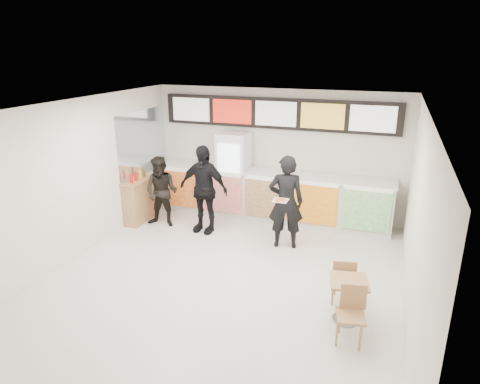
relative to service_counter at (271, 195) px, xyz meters
The scene contains 15 objects.
floor 3.15m from the service_counter, 90.00° to the right, with size 7.00×7.00×0.00m, color beige.
ceiling 3.93m from the service_counter, 90.00° to the right, with size 7.00×7.00×0.00m, color white.
wall_back 1.01m from the service_counter, 90.00° to the left, with size 6.00×6.00×0.00m, color silver.
wall_left 4.41m from the service_counter, 134.13° to the right, with size 7.00×7.00×0.00m, color silver.
wall_right 4.41m from the service_counter, 45.87° to the right, with size 7.00×7.00×0.00m, color silver.
service_counter is the anchor object (origin of this frame).
menu_board 1.90m from the service_counter, 90.00° to the left, with size 5.50×0.14×0.70m.
drinks_fridge 1.03m from the service_counter, behind, with size 0.70×0.67×2.00m.
mirror_panel 3.28m from the service_counter, 167.87° to the right, with size 0.01×2.00×1.50m, color #B2B7BF.
customer_main 1.57m from the service_counter, 63.00° to the right, with size 0.70×0.46×1.92m, color black.
customer_left 2.53m from the service_counter, 150.48° to the right, with size 0.78×0.61×1.61m, color black.
customer_mid 1.73m from the service_counter, 134.69° to the right, with size 1.14×0.47×1.94m, color black.
pizza_slice 2.02m from the service_counter, 69.07° to the right, with size 0.36×0.36×0.02m.
cafe_table 4.13m from the service_counter, 58.20° to the right, with size 0.64×1.42×0.80m.
condiment_ledge 3.07m from the service_counter, 156.86° to the right, with size 0.36×0.90×1.20m.
Camera 1 is at (2.53, -6.09, 3.89)m, focal length 32.00 mm.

